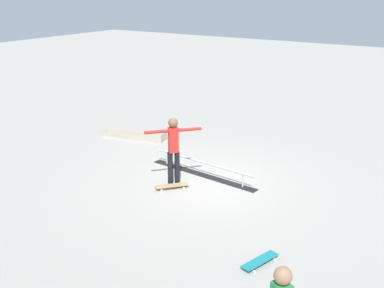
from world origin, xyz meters
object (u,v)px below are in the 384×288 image
grind_rail (202,169)px  skate_ledge (135,134)px  loose_skateboard_teal (260,261)px  skateboard_main (172,186)px  skater_main (173,147)px

grind_rail → skate_ledge: (3.46, -1.45, -0.03)m
skate_ledge → loose_skateboard_teal: (-6.45, 4.35, -0.06)m
grind_rail → skate_ledge: grind_rail is taller
grind_rail → skateboard_main: (0.19, 1.12, -0.09)m
grind_rail → loose_skateboard_teal: grind_rail is taller
skater_main → loose_skateboard_teal: (-3.25, 1.98, -0.93)m
skate_ledge → skater_main: bearing=143.5°
grind_rail → skateboard_main: size_ratio=4.40×
skate_ledge → skater_main: skater_main is taller
grind_rail → loose_skateboard_teal: 4.16m
loose_skateboard_teal → skateboard_main: bearing=-103.2°
skateboard_main → loose_skateboard_teal: size_ratio=0.89×
skateboard_main → grind_rail: bearing=-148.9°
skater_main → skateboard_main: size_ratio=2.33×
skate_ledge → skateboard_main: (-3.27, 2.57, -0.06)m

